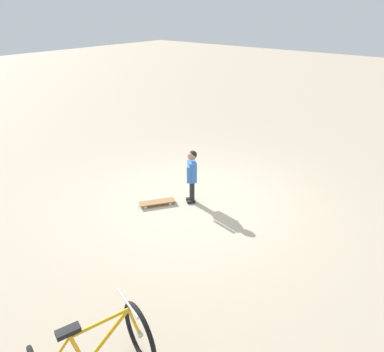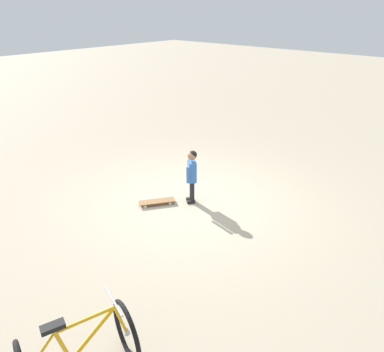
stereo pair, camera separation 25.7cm
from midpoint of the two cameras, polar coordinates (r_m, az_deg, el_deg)
The scene contains 4 objects.
ground_plane at distance 7.24m, azimuth 1.41°, elevation -4.05°, with size 50.00×50.00×0.00m, color tan.
child_person at distance 6.97m, azimuth 1.04°, elevation 0.78°, with size 0.28×0.38×1.06m.
skateboard at distance 7.16m, azimuth -4.39°, elevation -3.95°, with size 0.54×0.67×0.07m.
bicycle_near at distance 4.19m, azimuth -15.25°, elevation -24.63°, with size 0.99×1.23×0.85m.
Camera 2 is at (4.18, -4.75, 3.52)m, focal length 34.66 mm.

